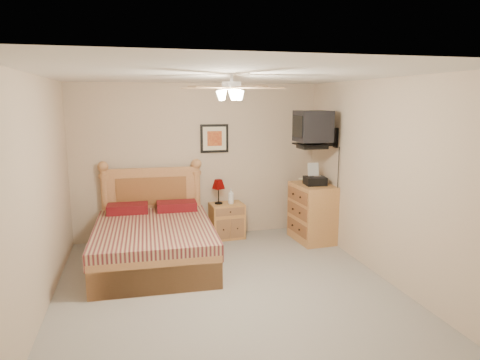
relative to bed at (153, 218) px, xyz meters
name	(u,v)px	position (x,y,z in m)	size (l,w,h in m)	color
floor	(228,292)	(0.80, -1.12, -0.66)	(4.50, 4.50, 0.00)	gray
ceiling	(227,75)	(0.80, -1.12, 1.84)	(4.00, 4.50, 0.04)	white
wall_back	(198,161)	(0.80, 1.13, 0.59)	(4.00, 0.04, 2.50)	#C3AD90
wall_front	(305,259)	(0.80, -3.37, 0.59)	(4.00, 0.04, 2.50)	#C3AD90
wall_left	(36,198)	(-1.20, -1.12, 0.59)	(0.04, 4.50, 2.50)	#C3AD90
wall_right	(385,181)	(2.80, -1.12, 0.59)	(0.04, 4.50, 2.50)	#C3AD90
bed	(153,218)	(0.00, 0.00, 0.00)	(1.55, 2.04, 1.32)	#B57D46
nightstand	(227,221)	(1.22, 0.88, -0.37)	(0.53, 0.40, 0.57)	#B07435
table_lamp	(219,192)	(1.09, 0.91, 0.12)	(0.22, 0.22, 0.40)	#5F0202
lotion_bottle	(231,196)	(1.28, 0.86, 0.04)	(0.10, 0.10, 0.25)	white
framed_picture	(214,138)	(1.07, 1.11, 0.96)	(0.46, 0.04, 0.46)	black
dresser	(313,213)	(2.53, 0.41, -0.20)	(0.54, 0.78, 0.92)	#B07E3C
fax_machine	(315,174)	(2.53, 0.38, 0.43)	(0.31, 0.33, 0.33)	black
magazine_lower	(303,180)	(2.47, 0.72, 0.27)	(0.22, 0.29, 0.03)	beige
magazine_upper	(304,178)	(2.51, 0.75, 0.30)	(0.21, 0.28, 0.02)	gray
wall_tv	(322,129)	(2.55, 0.22, 1.15)	(0.56, 0.46, 0.58)	black
ceiling_fan	(231,88)	(0.80, -1.32, 1.70)	(1.14, 1.14, 0.28)	white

